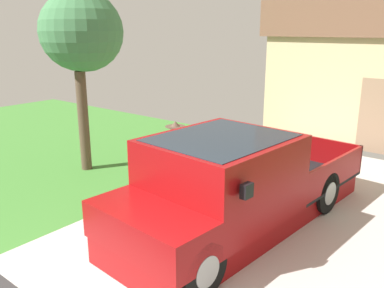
{
  "coord_description": "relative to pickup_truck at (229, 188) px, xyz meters",
  "views": [
    {
      "loc": [
        3.25,
        -2.23,
        3.39
      ],
      "look_at": [
        -1.24,
        3.34,
        1.35
      ],
      "focal_mm": 38.08,
      "sensor_mm": 36.0,
      "label": 1
    }
  ],
  "objects": [
    {
      "name": "pickup_truck",
      "position": [
        0.0,
        0.0,
        0.0
      ],
      "size": [
        2.35,
        5.61,
        1.72
      ],
      "rotation": [
        0.0,
        0.0,
        3.07
      ],
      "color": "maroon",
      "rests_on": "ground"
    },
    {
      "name": "handbag",
      "position": [
        -1.73,
        0.35,
        -0.68
      ],
      "size": [
        0.3,
        0.19,
        0.37
      ],
      "color": "brown",
      "rests_on": "ground"
    },
    {
      "name": "front_yard_tree",
      "position": [
        -4.58,
        0.62,
        2.51
      ],
      "size": [
        2.16,
        1.99,
        4.24
      ],
      "color": "brown",
      "rests_on": "ground"
    },
    {
      "name": "person_with_hat",
      "position": [
        -1.64,
        0.52,
        0.11
      ],
      "size": [
        0.42,
        0.4,
        1.62
      ],
      "rotation": [
        0.0,
        0.0,
        -0.72
      ],
      "color": "#333842",
      "rests_on": "ground"
    }
  ]
}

